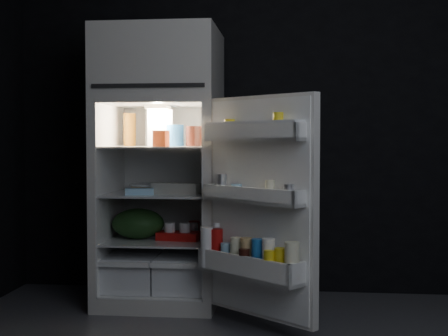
# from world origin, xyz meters

# --- Properties ---
(wall_back) EXTENTS (4.00, 0.00, 2.70)m
(wall_back) POSITION_xyz_m (0.00, 1.70, 1.35)
(wall_back) COLOR black
(wall_back) RESTS_ON ground
(refrigerator) EXTENTS (0.76, 0.71, 1.78)m
(refrigerator) POSITION_xyz_m (-0.89, 1.32, 0.96)
(refrigerator) COLOR silver
(refrigerator) RESTS_ON ground
(fridge_door) EXTENTS (0.67, 0.61, 1.22)m
(fridge_door) POSITION_xyz_m (-0.23, 0.70, 0.68)
(fridge_door) COLOR silver
(fridge_door) RESTS_ON ground
(milk_jug) EXTENTS (0.21, 0.21, 0.24)m
(milk_jug) POSITION_xyz_m (-0.92, 1.36, 1.15)
(milk_jug) COLOR white
(milk_jug) RESTS_ON refrigerator
(mayo_jar) EXTENTS (0.14, 0.14, 0.14)m
(mayo_jar) POSITION_xyz_m (-0.80, 1.30, 1.10)
(mayo_jar) COLOR #2063B1
(mayo_jar) RESTS_ON refrigerator
(jam_jar) EXTENTS (0.12, 0.12, 0.13)m
(jam_jar) POSITION_xyz_m (-0.66, 1.26, 1.09)
(jam_jar) COLOR black
(jam_jar) RESTS_ON refrigerator
(amber_bottle) EXTENTS (0.09, 0.09, 0.22)m
(amber_bottle) POSITION_xyz_m (-1.13, 1.41, 1.14)
(amber_bottle) COLOR #AE6C1B
(amber_bottle) RESTS_ON refrigerator
(small_carton) EXTENTS (0.10, 0.08, 0.10)m
(small_carton) POSITION_xyz_m (-0.85, 1.09, 1.08)
(small_carton) COLOR #C03E16
(small_carton) RESTS_ON refrigerator
(egg_carton) EXTENTS (0.32, 0.18, 0.07)m
(egg_carton) POSITION_xyz_m (-0.77, 1.18, 0.76)
(egg_carton) COLOR #9C9A8E
(egg_carton) RESTS_ON refrigerator
(pie) EXTENTS (0.37, 0.37, 0.04)m
(pie) POSITION_xyz_m (-0.96, 1.36, 0.75)
(pie) COLOR tan
(pie) RESTS_ON refrigerator
(flat_package) EXTENTS (0.19, 0.12, 0.04)m
(flat_package) POSITION_xyz_m (-0.99, 1.10, 0.75)
(flat_package) COLOR #93C5E4
(flat_package) RESTS_ON refrigerator
(wrapped_pkg) EXTENTS (0.14, 0.12, 0.05)m
(wrapped_pkg) POSITION_xyz_m (-0.65, 1.45, 0.75)
(wrapped_pkg) COLOR beige
(wrapped_pkg) RESTS_ON refrigerator
(produce_bag) EXTENTS (0.37, 0.33, 0.20)m
(produce_bag) POSITION_xyz_m (-1.03, 1.25, 0.52)
(produce_bag) COLOR #193815
(produce_bag) RESTS_ON refrigerator
(yogurt_tray) EXTENTS (0.28, 0.18, 0.05)m
(yogurt_tray) POSITION_xyz_m (-0.76, 1.23, 0.45)
(yogurt_tray) COLOR #AF110F
(yogurt_tray) RESTS_ON refrigerator
(small_can_red) EXTENTS (0.08, 0.08, 0.09)m
(small_can_red) POSITION_xyz_m (-0.70, 1.48, 0.47)
(small_can_red) COLOR #AF110F
(small_can_red) RESTS_ON refrigerator
(small_can_silver) EXTENTS (0.08, 0.08, 0.09)m
(small_can_silver) POSITION_xyz_m (-0.69, 1.38, 0.47)
(small_can_silver) COLOR silver
(small_can_silver) RESTS_ON refrigerator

